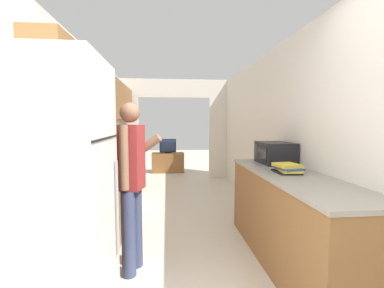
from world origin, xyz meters
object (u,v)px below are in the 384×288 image
refrigerator (50,200)px  book_stack (288,168)px  range_oven (117,179)px  person (131,183)px  microwave (275,153)px  tv_cabinet (168,162)px  television (168,146)px

refrigerator → book_stack: 2.10m
range_oven → person: size_ratio=0.66×
person → book_stack: (1.55, 0.02, 0.11)m
microwave → book_stack: (-0.12, -0.59, -0.09)m
microwave → book_stack: microwave is taller
refrigerator → tv_cabinet: 5.68m
refrigerator → person: 0.81m
refrigerator → person: bearing=57.4°
person → television: 4.88m
refrigerator → book_stack: bearing=19.5°
person → microwave: person is taller
book_stack → television: 4.99m
person → tv_cabinet: size_ratio=1.78×
refrigerator → microwave: (2.10, 1.29, 0.13)m
microwave → person: bearing=-159.8°
person → tv_cabinet: bearing=11.3°
range_oven → person: 2.04m
tv_cabinet → microwave: bearing=-73.1°
microwave → book_stack: size_ratio=1.62×
refrigerator → microwave: bearing=31.6°
range_oven → tv_cabinet: 3.10m
book_stack → tv_cabinet: 5.08m
book_stack → tv_cabinet: (-1.18, 4.89, -0.69)m
microwave → tv_cabinet: microwave is taller
range_oven → television: bearing=73.5°
range_oven → television: (0.86, 2.92, 0.28)m
person → microwave: size_ratio=3.33×
book_stack → television: size_ratio=0.64×
range_oven → television: range_oven is taller
refrigerator → tv_cabinet: (0.80, 5.59, -0.65)m
tv_cabinet → television: size_ratio=1.95×
tv_cabinet → refrigerator: bearing=-98.2°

